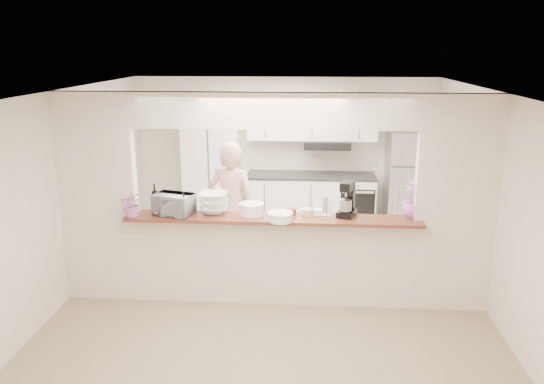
# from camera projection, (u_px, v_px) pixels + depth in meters

# --- Properties ---
(floor) EXTENTS (6.00, 6.00, 0.00)m
(floor) POSITION_uv_depth(u_px,v_px,m) (273.00, 301.00, 6.42)
(floor) COLOR gray
(floor) RESTS_ON ground
(tile_overlay) EXTENTS (5.00, 2.90, 0.01)m
(tile_overlay) POSITION_uv_depth(u_px,v_px,m) (280.00, 253.00, 7.91)
(tile_overlay) COLOR silver
(tile_overlay) RESTS_ON floor
(partition) EXTENTS (5.00, 0.15, 2.50)m
(partition) POSITION_uv_depth(u_px,v_px,m) (273.00, 183.00, 6.02)
(partition) COLOR silver
(partition) RESTS_ON floor
(bar_counter) EXTENTS (3.40, 0.38, 1.09)m
(bar_counter) POSITION_uv_depth(u_px,v_px,m) (273.00, 257.00, 6.26)
(bar_counter) COLOR silver
(bar_counter) RESTS_ON floor
(kitchen_cabinets) EXTENTS (3.15, 0.62, 2.25)m
(kitchen_cabinets) POSITION_uv_depth(u_px,v_px,m) (273.00, 171.00, 8.79)
(kitchen_cabinets) COLOR white
(kitchen_cabinets) RESTS_ON floor
(refrigerator) EXTENTS (0.75, 0.70, 1.70)m
(refrigerator) POSITION_uv_depth(u_px,v_px,m) (410.00, 182.00, 8.60)
(refrigerator) COLOR #A1A1A6
(refrigerator) RESTS_ON floor
(flower_left) EXTENTS (0.31, 0.28, 0.31)m
(flower_left) POSITION_uv_depth(u_px,v_px,m) (132.00, 204.00, 6.05)
(flower_left) COLOR pink
(flower_left) RESTS_ON bar_counter
(wine_bottle_a) EXTENTS (0.07, 0.07, 0.34)m
(wine_bottle_a) POSITION_uv_depth(u_px,v_px,m) (155.00, 201.00, 6.25)
(wine_bottle_a) COLOR black
(wine_bottle_a) RESTS_ON bar_counter
(wine_bottle_b) EXTENTS (0.06, 0.06, 0.31)m
(wine_bottle_b) POSITION_uv_depth(u_px,v_px,m) (184.00, 208.00, 6.02)
(wine_bottle_b) COLOR black
(wine_bottle_b) RESTS_ON bar_counter
(toaster_oven) EXTENTS (0.51, 0.41, 0.24)m
(toaster_oven) POSITION_uv_depth(u_px,v_px,m) (174.00, 204.00, 6.14)
(toaster_oven) COLOR #A4A4A9
(toaster_oven) RESTS_ON bar_counter
(serving_bowls) EXTENTS (0.34, 0.34, 0.24)m
(serving_bowls) POSITION_uv_depth(u_px,v_px,m) (214.00, 203.00, 6.19)
(serving_bowls) COLOR white
(serving_bowls) RESTS_ON bar_counter
(plate_stack_a) EXTENTS (0.29, 0.29, 0.13)m
(plate_stack_a) POSITION_uv_depth(u_px,v_px,m) (252.00, 209.00, 6.16)
(plate_stack_a) COLOR white
(plate_stack_a) RESTS_ON bar_counter
(plate_stack_b) EXTENTS (0.29, 0.29, 0.10)m
(plate_stack_b) POSITION_uv_depth(u_px,v_px,m) (281.00, 217.00, 5.92)
(plate_stack_b) COLOR white
(plate_stack_b) RESTS_ON bar_counter
(red_bowl) EXTENTS (0.13, 0.13, 0.06)m
(red_bowl) POSITION_uv_depth(u_px,v_px,m) (290.00, 211.00, 6.18)
(red_bowl) COLOR maroon
(red_bowl) RESTS_ON bar_counter
(tan_bowl) EXTENTS (0.15, 0.15, 0.07)m
(tan_bowl) POSITION_uv_depth(u_px,v_px,m) (307.00, 211.00, 6.17)
(tan_bowl) COLOR #D0B593
(tan_bowl) RESTS_ON bar_counter
(utensil_caddy) EXTENTS (0.24, 0.15, 0.22)m
(utensil_caddy) POSITION_uv_depth(u_px,v_px,m) (322.00, 208.00, 6.11)
(utensil_caddy) COLOR silver
(utensil_caddy) RESTS_ON bar_counter
(stand_mixer) EXTENTS (0.26, 0.32, 0.41)m
(stand_mixer) POSITION_uv_depth(u_px,v_px,m) (347.00, 200.00, 6.08)
(stand_mixer) COLOR black
(stand_mixer) RESTS_ON bar_counter
(flower_right) EXTENTS (0.31, 0.31, 0.44)m
(flower_right) POSITION_uv_depth(u_px,v_px,m) (414.00, 199.00, 6.01)
(flower_right) COLOR #AC62B7
(flower_right) RESTS_ON bar_counter
(person) EXTENTS (0.73, 0.56, 1.79)m
(person) POSITION_uv_depth(u_px,v_px,m) (232.00, 209.00, 7.03)
(person) COLOR #DEA890
(person) RESTS_ON floor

